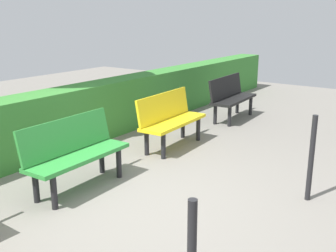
% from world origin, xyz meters
% --- Properties ---
extents(ground_plane, '(17.88, 17.88, 0.00)m').
position_xyz_m(ground_plane, '(0.00, 0.00, 0.00)').
color(ground_plane, gray).
extents(bench_black, '(1.40, 0.52, 0.86)m').
position_xyz_m(bench_black, '(-4.11, -0.77, 0.48)').
color(bench_black, black).
rests_on(bench_black, ground_plane).
extents(bench_yellow, '(1.39, 0.51, 0.86)m').
position_xyz_m(bench_yellow, '(-1.93, -0.75, 0.48)').
color(bench_yellow, yellow).
rests_on(bench_yellow, ground_plane).
extents(bench_green, '(1.39, 0.50, 0.86)m').
position_xyz_m(bench_green, '(0.04, -0.77, 0.48)').
color(bench_green, '#2D8C38').
rests_on(bench_green, ground_plane).
extents(hedge_row, '(13.88, 0.54, 0.94)m').
position_xyz_m(hedge_row, '(-0.97, -2.07, 0.47)').
color(hedge_row, '#387F33').
rests_on(hedge_row, ground_plane).
extents(railing_post_mid, '(0.06, 0.06, 1.00)m').
position_xyz_m(railing_post_mid, '(-1.25, 1.65, 0.50)').
color(railing_post_mid, black).
rests_on(railing_post_mid, ground_plane).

